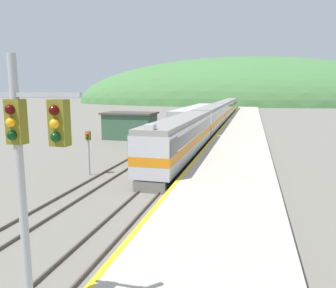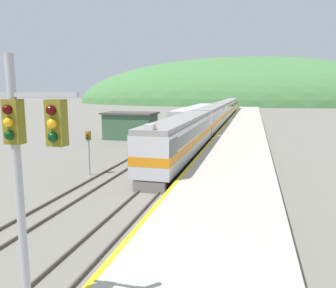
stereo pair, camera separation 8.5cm
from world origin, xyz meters
name	(u,v)px [view 2 (the right image)]	position (x,y,z in m)	size (l,w,h in m)	color
track_main	(222,121)	(0.00, 70.00, 0.08)	(1.52, 180.00, 0.16)	#4C443D
track_siding	(201,121)	(-4.51, 70.00, 0.08)	(1.52, 180.00, 0.16)	#4C443D
platform	(242,132)	(5.03, 50.00, 0.45)	(6.55, 140.00, 0.91)	#BCB5A5
distant_hills	(240,104)	(0.00, 169.61, 0.00)	(174.13, 78.36, 46.18)	#477A42
station_shed	(130,125)	(-10.13, 41.45, 1.90)	(7.30, 4.67, 3.75)	#385B42
express_train_lead_car	(182,137)	(0.00, 28.82, 2.32)	(2.90, 21.41, 4.60)	black
carriage_second	(212,118)	(0.00, 51.99, 2.30)	(2.89, 22.70, 4.24)	black
carriage_third	(224,110)	(0.00, 75.57, 2.30)	(2.89, 22.70, 4.24)	black
carriage_fourth	(231,105)	(0.00, 99.16, 2.30)	(2.89, 22.70, 4.24)	black
siding_train	(195,116)	(-4.51, 61.63, 1.89)	(2.90, 31.60, 3.65)	black
signal_mast_main	(16,160)	(1.31, 4.62, 5.23)	(3.30, 0.42, 7.61)	#9E9EA3
signal_post_siding	(88,143)	(-6.11, 21.71, 2.61)	(0.36, 0.42, 3.63)	#9E9EA3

